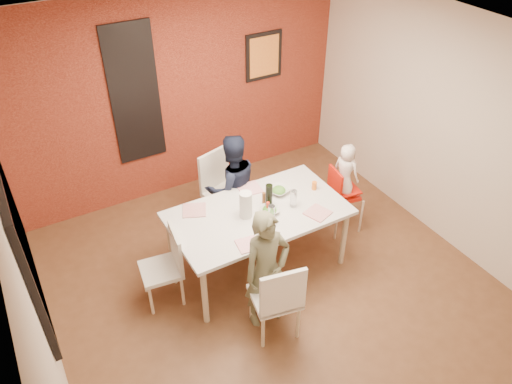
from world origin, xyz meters
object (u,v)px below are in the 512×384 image
toddler (346,171)px  wine_bottle (269,196)px  high_chair (341,193)px  child_far (232,187)px  chair_near (278,297)px  chair_far (221,186)px  paper_towel_roll (246,205)px  chair_left (167,263)px  dining_table (258,217)px  child_near (267,270)px

toddler → wine_bottle: size_ratio=2.34×
high_chair → wine_bottle: bearing=102.3°
child_far → toddler: (1.20, -0.59, 0.19)m
chair_near → high_chair: (1.53, 1.03, 0.00)m
toddler → chair_far: bearing=37.0°
toddler → paper_towel_roll: bearing=75.0°
chair_far → toddler: size_ratio=1.48×
high_chair → toddler: (0.02, -0.01, 0.33)m
toddler → child_far: bearing=45.1°
chair_far → wine_bottle: size_ratio=3.46×
chair_near → child_far: (0.35, 1.62, 0.14)m
chair_left → high_chair: size_ratio=0.98×
high_chair → wine_bottle: wine_bottle is taller
child_far → paper_towel_roll: child_far is taller
child_far → toddler: child_far is taller
dining_table → child_near: 0.76m
child_near → wine_bottle: (0.44, 0.71, 0.26)m
dining_table → child_far: bearing=87.1°
high_chair → child_near: child_near is taller
child_near → paper_towel_roll: size_ratio=4.47×
chair_left → toddler: bearing=98.2°
toddler → wine_bottle: (-1.09, -0.07, 0.07)m
dining_table → paper_towel_roll: size_ratio=6.33×
chair_far → wine_bottle: 0.99m
child_near → dining_table: bearing=66.7°
dining_table → child_far: (0.03, 0.68, -0.04)m
chair_far → child_far: (0.03, -0.25, 0.12)m
chair_near → paper_towel_roll: bearing=-89.3°
child_near → wine_bottle: child_near is taller
chair_far → chair_near: bearing=-116.8°
child_near → wine_bottle: size_ratio=4.64×
high_chair → child_far: size_ratio=0.66×
high_chair → paper_towel_roll: (-1.36, -0.09, 0.40)m
toddler → paper_towel_roll: size_ratio=2.25×
dining_table → wine_bottle: (0.14, 0.01, 0.21)m
dining_table → child_near: bearing=-113.4°
dining_table → chair_far: bearing=89.5°
dining_table → toddler: bearing=4.0°
toddler → wine_bottle: 1.10m
dining_table → toddler: (1.23, 0.09, 0.15)m
high_chair → toddler: bearing=-97.4°
chair_left → paper_towel_roll: size_ratio=2.92×
chair_left → wine_bottle: (1.19, -0.04, 0.44)m
child_far → toddler: 1.35m
child_near → paper_towel_roll: 0.76m
wine_bottle → dining_table: bearing=-174.2°
child_near → child_far: 1.42m
chair_far → chair_left: (-1.05, -0.87, -0.07)m
wine_bottle → paper_towel_roll: bearing=-176.9°
chair_left → child_near: (0.74, -0.75, 0.18)m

